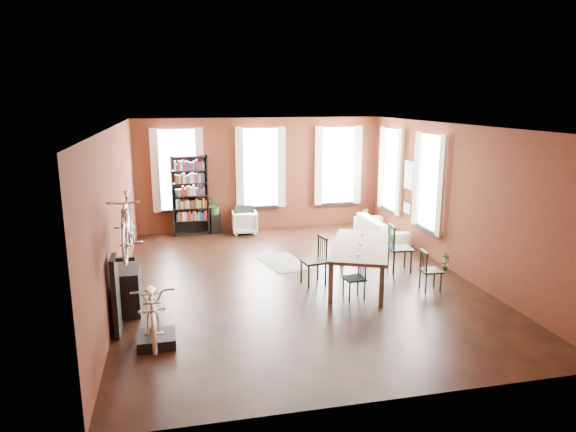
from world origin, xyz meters
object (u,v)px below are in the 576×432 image
object	(u,v)px
cream_sofa	(381,225)
bicycle_floor	(151,282)
dining_chair_c	(431,270)
dining_chair_d	(400,248)
white_armchair	(245,221)
dining_chair_a	(354,278)
dining_chair_b	(313,261)
bookshelf	(190,196)
console_table	(129,290)
dining_table	(360,264)
bike_trainer	(157,340)
plant_stand	(216,223)

from	to	relation	value
cream_sofa	bicycle_floor	world-z (taller)	bicycle_floor
dining_chair_c	dining_chair_d	distance (m)	1.22
cream_sofa	white_armchair	bearing A→B (deg)	66.97
dining_chair_a	dining_chair_c	size ratio (longest dim) A/B	0.99
bicycle_floor	dining_chair_b	bearing A→B (deg)	29.90
bookshelf	console_table	distance (m)	5.40
dining_chair_c	bookshelf	distance (m)	7.04
dining_table	bicycle_floor	xyz separation A→B (m)	(-4.02, -1.89, 0.63)
white_armchair	cream_sofa	size ratio (longest dim) A/B	0.34
bookshelf	white_armchair	xyz separation A→B (m)	(1.47, -0.22, -0.75)
bookshelf	bike_trainer	world-z (taller)	bookshelf
dining_chair_a	dining_table	bearing A→B (deg)	148.12
white_armchair	dining_chair_a	bearing A→B (deg)	107.82
dining_chair_d	console_table	size ratio (longest dim) A/B	1.30
dining_chair_b	plant_stand	xyz separation A→B (m)	(-1.61, 4.59, -0.23)
dining_chair_c	dining_chair_d	world-z (taller)	dining_chair_d
dining_chair_b	bicycle_floor	size ratio (longest dim) A/B	0.57
dining_chair_a	console_table	xyz separation A→B (m)	(-4.11, 0.29, -0.00)
white_armchair	plant_stand	size ratio (longest dim) A/B	1.29
bike_trainer	plant_stand	bearing A→B (deg)	77.65
dining_chair_c	cream_sofa	distance (m)	3.73
dining_chair_d	plant_stand	bearing A→B (deg)	46.64
dining_table	dining_chair_c	xyz separation A→B (m)	(1.25, -0.64, -0.01)
plant_stand	bookshelf	bearing A→B (deg)	180.00
cream_sofa	bike_trainer	xyz separation A→B (m)	(-5.73, -4.92, -0.32)
dining_chair_a	white_armchair	size ratio (longest dim) A/B	1.15
dining_chair_d	console_table	bearing A→B (deg)	105.46
dining_table	bookshelf	distance (m)	5.78
bicycle_floor	dining_table	bearing A→B (deg)	21.42
dining_chair_b	dining_chair_d	world-z (taller)	dining_chair_d
dining_chair_b	dining_chair_d	distance (m)	2.12
bookshelf	dining_chair_d	bearing A→B (deg)	-43.91
plant_stand	console_table	bearing A→B (deg)	-110.53
dining_chair_b	console_table	size ratio (longest dim) A/B	1.25
dining_chair_a	dining_chair_b	distance (m)	1.06
dining_chair_b	bookshelf	bearing A→B (deg)	-163.32
dining_chair_b	bookshelf	size ratio (longest dim) A/B	0.46
dining_table	cream_sofa	size ratio (longest dim) A/B	1.17
dining_chair_a	bookshelf	bearing A→B (deg)	-156.99
dining_chair_b	dining_chair_a	bearing A→B (deg)	22.11
bookshelf	plant_stand	world-z (taller)	bookshelf
dining_chair_a	bicycle_floor	xyz separation A→B (m)	(-3.64, -1.16, 0.64)
dining_chair_b	bicycle_floor	distance (m)	3.75
bike_trainer	dining_chair_a	bearing A→B (deg)	17.42
dining_chair_a	bookshelf	world-z (taller)	bookshelf
dining_chair_d	plant_stand	xyz separation A→B (m)	(-3.69, 4.19, -0.25)
dining_chair_d	bike_trainer	bearing A→B (deg)	120.63
dining_table	dining_chair_a	size ratio (longest dim) A/B	3.02
dining_chair_c	bike_trainer	bearing A→B (deg)	107.73
console_table	bicycle_floor	distance (m)	1.66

